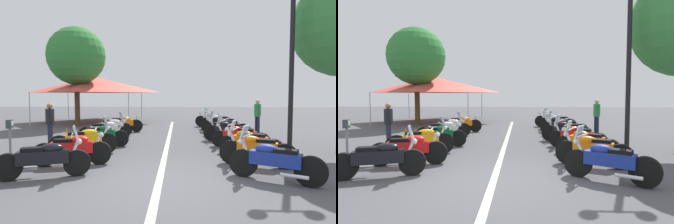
{
  "view_description": "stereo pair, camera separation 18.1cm",
  "coord_description": "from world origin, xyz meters",
  "views": [
    {
      "loc": [
        -6.16,
        -0.43,
        1.92
      ],
      "look_at": [
        5.48,
        0.0,
        1.22
      ],
      "focal_mm": 30.43,
      "sensor_mm": 36.0,
      "label": 1
    },
    {
      "loc": [
        -6.16,
        -0.61,
        1.92
      ],
      "look_at": [
        5.48,
        0.0,
        1.22
      ],
      "focal_mm": 30.43,
      "sensor_mm": 36.0,
      "label": 2
    }
  ],
  "objects": [
    {
      "name": "motorcycle_right_row_4",
      "position": [
        5.42,
        -2.45,
        0.47
      ],
      "size": [
        1.05,
        1.97,
        1.02
      ],
      "rotation": [
        0.0,
        0.0,
        1.14
      ],
      "color": "black",
      "rests_on": "ground_plane"
    },
    {
      "name": "motorcycle_right_row_1",
      "position": [
        1.48,
        -2.51,
        0.47
      ],
      "size": [
        0.98,
        1.93,
        1.22
      ],
      "rotation": [
        0.0,
        0.0,
        1.18
      ],
      "color": "black",
      "rests_on": "ground_plane"
    },
    {
      "name": "event_tent",
      "position": [
        13.85,
        5.6,
        2.65
      ],
      "size": [
        6.74,
        6.74,
        3.2
      ],
      "color": "#E54C3F",
      "rests_on": "ground_plane"
    },
    {
      "name": "motorcycle_right_row_5",
      "position": [
        6.87,
        -2.61,
        0.47
      ],
      "size": [
        0.98,
        2.0,
        1.21
      ],
      "rotation": [
        0.0,
        0.0,
        1.2
      ],
      "color": "black",
      "rests_on": "ground_plane"
    },
    {
      "name": "motorcycle_left_row_0",
      "position": [
        0.19,
        2.64,
        0.46
      ],
      "size": [
        0.91,
        2.03,
        1.2
      ],
      "rotation": [
        0.0,
        0.0,
        -1.24
      ],
      "color": "black",
      "rests_on": "ground_plane"
    },
    {
      "name": "parking_meter",
      "position": [
        0.89,
        3.87,
        0.9
      ],
      "size": [
        0.2,
        0.15,
        1.29
      ],
      "rotation": [
        0.0,
        0.0,
        -1.41
      ],
      "color": "slate",
      "rests_on": "ground_plane"
    },
    {
      "name": "motorcycle_right_row_8",
      "position": [
        10.8,
        -2.46,
        0.47
      ],
      "size": [
        1.04,
        2.04,
        1.02
      ],
      "rotation": [
        0.0,
        0.0,
        1.17
      ],
      "color": "black",
      "rests_on": "ground_plane"
    },
    {
      "name": "traffic_cone_0",
      "position": [
        5.15,
        4.11,
        0.29
      ],
      "size": [
        0.36,
        0.36,
        0.61
      ],
      "color": "orange",
      "rests_on": "ground_plane"
    },
    {
      "name": "lane_centre_stripe",
      "position": [
        4.75,
        0.0,
        0.0
      ],
      "size": [
        18.59,
        0.16,
        0.01
      ],
      "primitive_type": "cube",
      "color": "beige",
      "rests_on": "ground_plane"
    },
    {
      "name": "motorcycle_left_row_1",
      "position": [
        1.39,
        2.44,
        0.46
      ],
      "size": [
        0.73,
        2.07,
        1.0
      ],
      "rotation": [
        0.0,
        0.0,
        -1.35
      ],
      "color": "black",
      "rests_on": "ground_plane"
    },
    {
      "name": "motorcycle_left_row_4",
      "position": [
        5.34,
        2.58,
        0.47
      ],
      "size": [
        1.07,
        1.95,
        1.22
      ],
      "rotation": [
        0.0,
        0.0,
        -1.13
      ],
      "color": "black",
      "rests_on": "ground_plane"
    },
    {
      "name": "traffic_cone_1",
      "position": [
        5.06,
        3.64,
        0.29
      ],
      "size": [
        0.36,
        0.36,
        0.61
      ],
      "color": "orange",
      "rests_on": "ground_plane"
    },
    {
      "name": "ground_plane",
      "position": [
        0.0,
        0.0,
        0.0
      ],
      "size": [
        80.0,
        80.0,
        0.0
      ],
      "primitive_type": "plane",
      "color": "#4C4C51"
    },
    {
      "name": "motorcycle_left_row_3",
      "position": [
        4.08,
        2.44,
        0.45
      ],
      "size": [
        0.75,
        2.1,
        0.99
      ],
      "rotation": [
        0.0,
        0.0,
        -1.35
      ],
      "color": "black",
      "rests_on": "ground_plane"
    },
    {
      "name": "street_lamp_twin_globe",
      "position": [
        2.55,
        -3.82,
        3.66
      ],
      "size": [
        0.32,
        1.22,
        5.45
      ],
      "color": "black",
      "rests_on": "ground_plane"
    },
    {
      "name": "motorcycle_left_row_6",
      "position": [
        8.19,
        2.45,
        0.46
      ],
      "size": [
        0.92,
        2.09,
        1.01
      ],
      "rotation": [
        0.0,
        0.0,
        -1.24
      ],
      "color": "black",
      "rests_on": "ground_plane"
    },
    {
      "name": "motorcycle_right_row_7",
      "position": [
        9.4,
        -2.57,
        0.47
      ],
      "size": [
        1.23,
        1.93,
        1.22
      ],
      "rotation": [
        0.0,
        0.0,
        1.03
      ],
      "color": "black",
      "rests_on": "ground_plane"
    },
    {
      "name": "motorcycle_left_row_2",
      "position": [
        2.7,
        2.56,
        0.48
      ],
      "size": [
        1.08,
        1.99,
        1.23
      ],
      "rotation": [
        0.0,
        0.0,
        -1.13
      ],
      "color": "black",
      "rests_on": "ground_plane"
    },
    {
      "name": "motorcycle_right_row_0",
      "position": [
        0.15,
        -2.54,
        0.47
      ],
      "size": [
        1.2,
        1.86,
        1.22
      ],
      "rotation": [
        0.0,
        0.0,
        1.03
      ],
      "color": "black",
      "rests_on": "ground_plane"
    },
    {
      "name": "roadside_tree_1",
      "position": [
        11.63,
        5.98,
        4.36
      ],
      "size": [
        3.62,
        3.62,
        6.19
      ],
      "color": "brown",
      "rests_on": "ground_plane"
    },
    {
      "name": "motorcycle_right_row_2",
      "position": [
        2.78,
        -2.65,
        0.45
      ],
      "size": [
        1.17,
        1.82,
        0.98
      ],
      "rotation": [
        0.0,
        0.0,
        1.03
      ],
      "color": "black",
      "rests_on": "ground_plane"
    },
    {
      "name": "motorcycle_left_row_5",
      "position": [
        6.78,
        2.68,
        0.45
      ],
      "size": [
        0.75,
        1.95,
        0.99
      ],
      "rotation": [
        0.0,
        0.0,
        -1.33
      ],
      "color": "black",
      "rests_on": "ground_plane"
    },
    {
      "name": "motorcycle_right_row_3",
      "position": [
        4.07,
        -2.6,
        0.46
      ],
      "size": [
        1.12,
        1.97,
        1.2
      ],
      "rotation": [
        0.0,
        0.0,
        1.11
      ],
      "color": "black",
      "rests_on": "ground_plane"
    },
    {
      "name": "motorcycle_right_row_6",
      "position": [
        8.09,
        -2.51,
        0.45
      ],
      "size": [
        1.3,
        1.88,
        0.99
      ],
      "rotation": [
        0.0,
        0.0,
        0.99
      ],
      "color": "black",
      "rests_on": "ground_plane"
    },
    {
      "name": "bystander_1",
      "position": [
        8.26,
        -4.4,
        1.0
      ],
      "size": [
        0.51,
        0.32,
        1.7
      ],
      "rotation": [
        0.0,
        0.0,
        5.02
      ],
      "color": "#1E2338",
      "rests_on": "ground_plane"
    },
    {
      "name": "bystander_0",
      "position": [
        4.46,
        4.46,
        0.94
      ],
      "size": [
        0.43,
        0.37,
        1.61
      ],
      "rotation": [
        0.0,
        0.0,
        2.27
      ],
      "color": "#1E2338",
      "rests_on": "ground_plane"
    }
  ]
}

